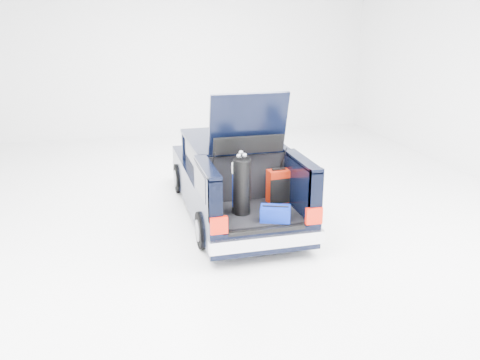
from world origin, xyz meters
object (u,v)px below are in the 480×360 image
object	(u,v)px
car	(232,178)
blue_golf_bag	(240,188)
red_suitcase	(278,186)
blue_duffel	(275,214)
black_golf_bag	(242,186)

from	to	relation	value
car	blue_golf_bag	size ratio (longest dim) A/B	4.99
red_suitcase	blue_golf_bag	world-z (taller)	blue_golf_bag
red_suitcase	blue_duffel	bearing A→B (deg)	-116.52
blue_golf_bag	car	bearing A→B (deg)	92.60
car	red_suitcase	bearing A→B (deg)	-68.30
red_suitcase	black_golf_bag	distance (m)	0.83
blue_duffel	black_golf_bag	bearing A→B (deg)	158.03
car	red_suitcase	distance (m)	1.37
car	blue_golf_bag	distance (m)	1.62
red_suitcase	blue_golf_bag	bearing A→B (deg)	-162.47
blue_duffel	red_suitcase	bearing A→B (deg)	88.79
red_suitcase	blue_duffel	distance (m)	0.82
red_suitcase	blue_duffel	size ratio (longest dim) A/B	1.11
blue_golf_bag	blue_duffel	world-z (taller)	blue_golf_bag
blue_golf_bag	blue_duffel	size ratio (longest dim) A/B	1.74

